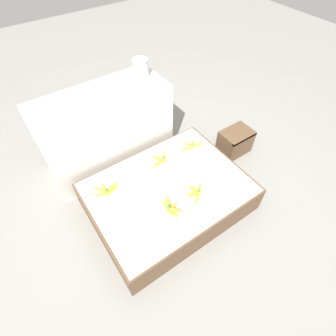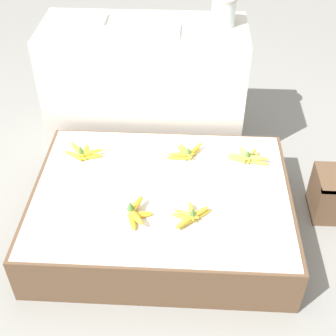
{
  "view_description": "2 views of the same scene",
  "coord_description": "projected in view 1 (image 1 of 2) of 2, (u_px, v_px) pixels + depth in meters",
  "views": [
    {
      "loc": [
        -0.73,
        -1.06,
        2.01
      ],
      "look_at": [
        0.02,
        0.03,
        0.47
      ],
      "focal_mm": 28.0,
      "sensor_mm": 36.0,
      "label": 1
    },
    {
      "loc": [
        0.12,
        -1.69,
        1.87
      ],
      "look_at": [
        0.03,
        0.11,
        0.32
      ],
      "focal_mm": 50.0,
      "sensor_mm": 36.0,
      "label": 2
    }
  ],
  "objects": [
    {
      "name": "banana_bunch_middle_midright",
      "position": [
        161.0,
        159.0,
        2.33
      ],
      "size": [
        0.2,
        0.15,
        0.08
      ],
      "color": "gold",
      "rests_on": "display_platform"
    },
    {
      "name": "glass_jar",
      "position": [
        141.0,
        68.0,
        2.28
      ],
      "size": [
        0.14,
        0.14,
        0.16
      ],
      "color": "silver",
      "rests_on": "back_vendor_table"
    },
    {
      "name": "back_vendor_table",
      "position": [
        107.0,
        131.0,
        2.44
      ],
      "size": [
        1.17,
        0.48,
        0.77
      ],
      "color": "beige",
      "rests_on": "ground_plane"
    },
    {
      "name": "banana_bunch_middle_left",
      "position": [
        106.0,
        190.0,
        2.11
      ],
      "size": [
        0.23,
        0.15,
        0.09
      ],
      "color": "yellow",
      "rests_on": "display_platform"
    },
    {
      "name": "banana_bunch_middle_right",
      "position": [
        191.0,
        145.0,
        2.44
      ],
      "size": [
        0.23,
        0.14,
        0.09
      ],
      "color": "gold",
      "rests_on": "display_platform"
    },
    {
      "name": "wooden_crate",
      "position": [
        235.0,
        142.0,
        2.71
      ],
      "size": [
        0.32,
        0.23,
        0.26
      ],
      "color": "brown",
      "rests_on": "ground_plane"
    },
    {
      "name": "ground_plane",
      "position": [
        168.0,
        205.0,
        2.36
      ],
      "size": [
        10.0,
        10.0,
        0.0
      ],
      "primitive_type": "plane",
      "color": "gray"
    },
    {
      "name": "banana_bunch_front_midright",
      "position": [
        196.0,
        192.0,
        2.09
      ],
      "size": [
        0.2,
        0.2,
        0.08
      ],
      "color": "gold",
      "rests_on": "display_platform"
    },
    {
      "name": "banana_bunch_front_midleft",
      "position": [
        170.0,
        208.0,
        1.99
      ],
      "size": [
        0.13,
        0.2,
        0.11
      ],
      "color": "gold",
      "rests_on": "display_platform"
    },
    {
      "name": "display_platform",
      "position": [
        168.0,
        197.0,
        2.26
      ],
      "size": [
        1.29,
        0.97,
        0.27
      ],
      "color": "brown",
      "rests_on": "ground_plane"
    },
    {
      "name": "foam_tray_white",
      "position": [
        110.0,
        95.0,
        2.13
      ],
      "size": [
        0.27,
        0.18,
        0.02
      ],
      "color": "white",
      "rests_on": "back_vendor_table"
    },
    {
      "name": "foam_tray_dark",
      "position": [
        54.0,
        105.0,
        2.05
      ],
      "size": [
        0.25,
        0.16,
        0.02
      ],
      "color": "white",
      "rests_on": "back_vendor_table"
    }
  ]
}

